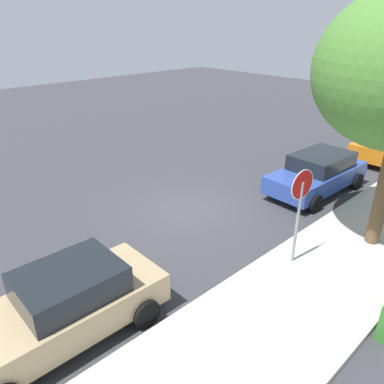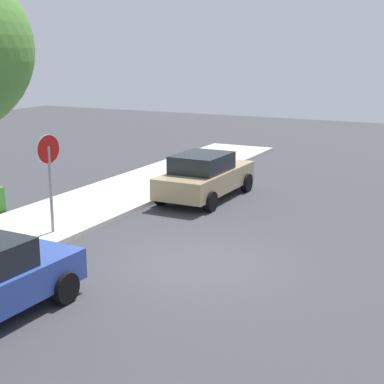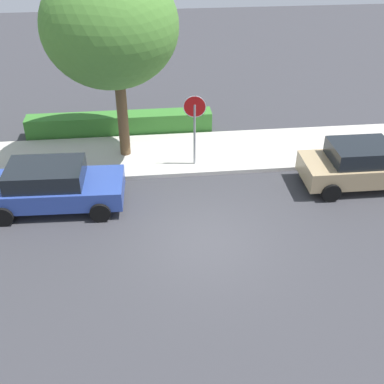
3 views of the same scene
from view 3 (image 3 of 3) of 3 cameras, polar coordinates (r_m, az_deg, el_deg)
ground_plane at (r=14.16m, az=1.63°, el=-5.75°), size 60.00×60.00×0.00m
sidewalk_curb at (r=18.48m, az=-0.49°, el=4.63°), size 32.00×3.20×0.14m
stop_sign at (r=16.85m, az=0.31°, el=8.63°), size 0.78×0.12×2.76m
parked_car_blue at (r=15.77m, az=-16.20°, el=0.71°), size 4.36×2.16×1.50m
parked_car_tan at (r=17.29m, az=19.78°, el=3.05°), size 4.36×2.01×1.55m
street_tree_mid_block at (r=16.62m, az=-9.69°, el=18.74°), size 4.48×4.48×6.91m
front_yard_hedge at (r=20.15m, az=-8.51°, el=7.97°), size 7.52×0.81×0.88m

